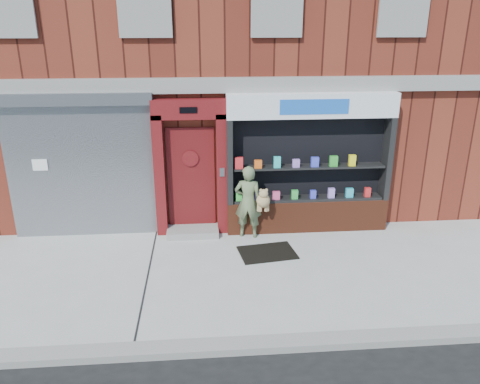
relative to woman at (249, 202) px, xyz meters
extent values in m
plane|color=#9E9E99|center=(-0.46, -1.53, -0.79)|extent=(80.00, 80.00, 0.00)
cube|color=gray|center=(-0.46, -3.68, -0.73)|extent=(60.00, 0.30, 0.12)
cube|color=#581D14|center=(-0.46, 4.47, 3.21)|extent=(12.00, 8.00, 8.00)
cube|color=gray|center=(-0.46, 0.39, 2.36)|extent=(12.00, 0.16, 0.30)
cube|color=gray|center=(-3.46, 0.41, 0.61)|extent=(3.00, 0.10, 2.80)
cube|color=slate|center=(-3.46, 0.35, 2.13)|extent=(3.10, 0.30, 0.24)
cube|color=white|center=(-4.26, 0.34, 0.81)|extent=(0.30, 0.01, 0.24)
cube|color=#540E11|center=(-1.86, 0.33, 0.51)|extent=(0.22, 0.28, 2.60)
cube|color=#540E11|center=(-0.56, 0.33, 0.51)|extent=(0.22, 0.28, 2.60)
cube|color=#540E11|center=(-1.21, 0.33, 1.91)|extent=(1.50, 0.28, 0.40)
cube|color=black|center=(-1.21, 0.18, 1.91)|extent=(0.35, 0.01, 0.12)
cube|color=#520F10|center=(-1.21, 0.44, 0.41)|extent=(1.00, 0.06, 2.20)
cylinder|color=black|center=(-1.21, 0.40, 0.86)|extent=(0.28, 0.02, 0.28)
cylinder|color=#540E11|center=(-1.21, 0.39, 0.86)|extent=(0.34, 0.02, 0.34)
cube|color=gray|center=(-1.21, 0.17, -0.72)|extent=(1.10, 0.55, 0.15)
cube|color=slate|center=(-0.56, 0.18, 0.61)|extent=(0.10, 0.02, 0.18)
cube|color=maroon|center=(1.29, 0.27, -0.44)|extent=(3.50, 0.40, 0.70)
cube|color=black|center=(-0.40, 0.27, 0.81)|extent=(0.12, 0.40, 1.80)
cube|color=black|center=(2.98, 0.27, 0.81)|extent=(0.12, 0.40, 1.80)
cube|color=black|center=(1.29, 0.45, 0.81)|extent=(3.30, 0.03, 1.80)
cube|color=black|center=(1.29, 0.27, -0.06)|extent=(3.20, 0.36, 0.06)
cube|color=black|center=(1.29, 0.27, 0.66)|extent=(3.20, 0.36, 0.04)
cube|color=white|center=(1.29, 0.27, 1.96)|extent=(3.50, 0.40, 0.50)
cube|color=#174FAC|center=(1.29, 0.06, 1.96)|extent=(1.40, 0.01, 0.30)
cube|color=green|center=(-0.21, 0.19, 0.05)|extent=(0.13, 0.09, 0.18)
cube|color=#B984EF|center=(0.19, 0.19, 0.06)|extent=(0.12, 0.09, 0.18)
cube|color=#E84D85|center=(0.59, 0.19, 0.05)|extent=(0.15, 0.09, 0.17)
cube|color=green|center=(0.99, 0.19, 0.06)|extent=(0.14, 0.09, 0.19)
cube|color=#3B41CB|center=(1.39, 0.19, 0.05)|extent=(0.12, 0.09, 0.18)
cube|color=#A280E6|center=(1.79, 0.19, 0.07)|extent=(0.13, 0.09, 0.21)
cube|color=#28AEC9|center=(2.19, 0.19, 0.07)|extent=(0.16, 0.09, 0.20)
cube|color=red|center=(2.59, 0.19, 0.07)|extent=(0.12, 0.09, 0.20)
cube|color=red|center=(-0.21, 0.19, 0.79)|extent=(0.17, 0.09, 0.24)
cube|color=orange|center=(0.19, 0.19, 0.76)|extent=(0.16, 0.09, 0.17)
cube|color=#27C4C2|center=(0.59, 0.19, 0.79)|extent=(0.14, 0.09, 0.23)
cube|color=#A476D6|center=(0.99, 0.19, 0.76)|extent=(0.15, 0.09, 0.17)
cube|color=#3D47D0|center=(1.39, 0.19, 0.78)|extent=(0.16, 0.09, 0.21)
cube|color=green|center=(1.79, 0.19, 0.79)|extent=(0.17, 0.09, 0.22)
cube|color=yellow|center=(2.19, 0.19, 0.79)|extent=(0.14, 0.09, 0.24)
imported|color=#5D6D48|center=(-0.03, 0.02, -0.01)|extent=(0.64, 0.49, 1.57)
sphere|color=#A68553|center=(0.27, -0.15, 0.07)|extent=(0.28, 0.28, 0.28)
sphere|color=#A68553|center=(0.27, -0.20, 0.24)|extent=(0.19, 0.19, 0.19)
sphere|color=#A68553|center=(0.21, -0.20, 0.32)|extent=(0.07, 0.07, 0.07)
sphere|color=#A68553|center=(0.33, -0.20, 0.32)|extent=(0.07, 0.07, 0.07)
cylinder|color=#A68553|center=(0.18, -0.15, -0.07)|extent=(0.07, 0.07, 0.17)
cylinder|color=#A68553|center=(0.37, -0.15, -0.07)|extent=(0.07, 0.07, 0.17)
cylinder|color=#A68553|center=(0.21, -0.17, -0.07)|extent=(0.07, 0.07, 0.17)
cylinder|color=#A68553|center=(0.33, -0.17, -0.07)|extent=(0.07, 0.07, 0.17)
cube|color=black|center=(0.28, -0.82, -0.78)|extent=(1.19, 0.91, 0.03)
camera|label=1|loc=(-0.95, -9.08, 3.53)|focal=35.00mm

